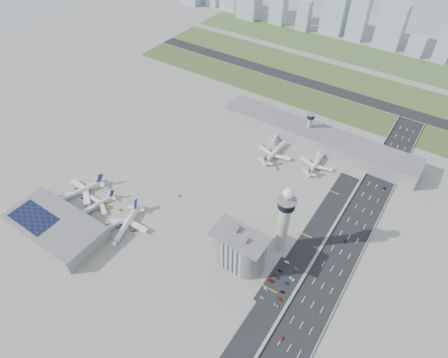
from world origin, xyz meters
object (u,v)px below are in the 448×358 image
Objects in this scene: secondary_tower at (309,125)px; tug_3 at (179,196)px; jet_bridge_near_2 at (105,231)px; tug_5 at (277,169)px; car_lot_8 at (283,292)px; control_tower at (284,218)px; airplane_near_b at (97,203)px; car_lot_6 at (276,305)px; car_hw_1 at (345,242)px; car_lot_10 at (292,279)px; airplane_near_c at (125,223)px; car_lot_4 at (281,271)px; admin_building at (239,249)px; car_lot_0 at (262,298)px; car_lot_1 at (266,289)px; car_lot_9 at (286,283)px; jet_bridge_near_1 at (81,216)px; car_hw_2 at (384,188)px; jet_bridge_far_0 at (276,136)px; car_lot_2 at (271,281)px; tug_2 at (120,210)px; tug_0 at (105,204)px; car_lot_3 at (277,277)px; car_hw_4 at (389,151)px; jet_bridge_far_1 at (319,153)px; airplane_far_a at (275,150)px; car_lot_11 at (297,269)px; car_lot_5 at (287,262)px; airplane_far_b at (317,161)px; tug_1 at (109,207)px; tug_4 at (263,146)px; car_lot_7 at (280,299)px; airplane_near_a at (79,189)px; car_hw_0 at (282,338)px; jet_bridge_near_0 at (58,202)px.

tug_3 is at bearing -112.50° from secondary_tower.
jet_bridge_near_2 reaches higher than tug_5.
tug_5 is 1.03× the size of car_lot_8.
control_tower is 148.97m from secondary_tower.
car_lot_6 is at bearing 106.32° from airplane_near_b.
car_lot_8 is 71.63m from car_hw_1.
airplane_near_b is 7.40× the size of car_lot_10.
airplane_near_c is at bearing 112.74° from car_lot_10.
airplane_near_b is 9.47× the size of car_lot_4.
admin_building reaches higher than car_lot_0.
car_lot_1 is 0.95× the size of car_lot_9.
jet_bridge_near_1 is 274.00m from car_hw_2.
jet_bridge_near_2 is at bearing -52.31° from airplane_near_c.
jet_bridge_far_0 reaches higher than car_lot_2.
car_hw_1 is at bearing -64.51° from tug_2.
tug_0 is 0.78× the size of car_hw_1.
car_lot_3 is at bearing -111.00° from car_hw_2.
car_hw_4 is (79.17, 28.18, -18.15)m from secondary_tower.
airplane_near_b is 220.90m from jet_bridge_far_1.
airplane_far_a is 148.36m from car_lot_9.
car_lot_11 is at bearing -42.29° from car_lot_4.
car_lot_5 is at bearing 84.04° from car_lot_11.
jet_bridge_near_2 is at bearing -159.62° from admin_building.
car_lot_0 is (11.14, -47.25, -34.43)m from control_tower.
airplane_far_b is 203.42m from tug_0.
car_lot_10 is at bearing -19.88° from car_lot_9.
airplane_near_c is 9.81× the size of car_lot_10.
airplane_far_a is 13.12× the size of tug_1.
car_lot_8 is at bearing -108.32° from car_hw_1.
tug_4 reaches higher than car_lot_2.
car_lot_7 is at bearing -61.92° from control_tower.
airplane_near_c reaches higher than car_lot_9.
tug_1 is 282.91m from car_hw_4.
airplane_far_b is 146.82m from car_lot_8.
car_lot_6 is 1.02× the size of car_lot_11.
airplane_far_a reaches higher than jet_bridge_far_0.
airplane_near_a is at bearing -153.02° from tug_5.
jet_bridge_near_2 is 3.01× the size of car_lot_10.
admin_building reaches higher than car_lot_6.
car_lot_4 is at bearing 87.24° from airplane_near_c.
car_hw_0 is at bearing 100.54° from airplane_near_b.
car_lot_4 is (136.55, 48.65, -2.23)m from jet_bridge_near_2.
jet_bridge_near_1 is 3.66× the size of car_hw_4.
car_hw_2 is (108.36, 13.77, -5.53)m from airplane_far_a.
car_lot_7 is (200.73, 8.17, -5.80)m from airplane_near_a.
jet_bridge_near_1 reaches higher than tug_3.
tug_1 is 0.82× the size of car_hw_2.
airplane_far_a reaches higher than jet_bridge_far_1.
secondary_tower reaches higher than airplane_far_a.
jet_bridge_near_0 is at bearing 117.47° from tug_2.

